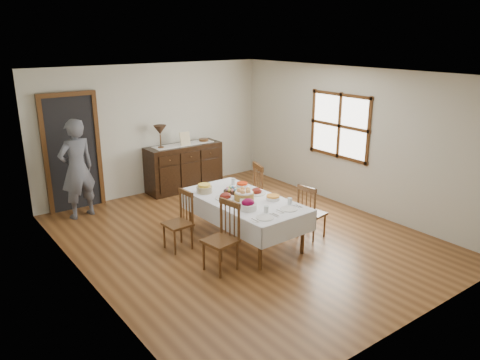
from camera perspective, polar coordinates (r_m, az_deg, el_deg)
ground at (r=7.63m, az=0.45°, el=-7.00°), size 6.00×6.00×0.00m
room_shell at (r=7.36m, az=-2.42°, el=5.54°), size 5.02×6.02×2.65m
dining_table at (r=7.26m, az=0.47°, el=-2.95°), size 1.11×2.10×0.71m
chair_left_near at (r=6.48m, az=-2.08°, el=-6.83°), size 0.46×0.46×0.98m
chair_left_far at (r=7.16m, az=-7.32°, el=-4.86°), size 0.39×0.39×0.90m
chair_right_near at (r=7.54m, az=8.57°, el=-3.80°), size 0.42×0.42×0.89m
chair_right_far at (r=8.04m, az=3.13°, el=-1.59°), size 0.55×0.55×1.06m
sideboard at (r=9.86m, az=-6.85°, el=1.57°), size 1.60×0.58×0.96m
person at (r=8.65m, az=-19.30°, el=1.65°), size 0.66×0.49×1.90m
bread_basket at (r=7.17m, az=0.50°, el=-1.83°), size 0.31×0.31×0.19m
egg_basket at (r=7.48m, az=-1.01°, el=-1.34°), size 0.27×0.27×0.10m
ham_platter_a at (r=7.24m, az=-1.80°, el=-2.04°), size 0.32×0.32×0.11m
ham_platter_b at (r=7.46m, az=2.02°, el=-1.45°), size 0.31×0.31×0.11m
beet_bowl at (r=6.78m, az=0.97°, el=-3.07°), size 0.26×0.26×0.16m
carrot_bowl at (r=7.73m, az=0.27°, el=-0.65°), size 0.20×0.20×0.09m
pineapple_bowl at (r=7.51m, az=-4.37°, el=-1.06°), size 0.25×0.25×0.14m
casserole_dish at (r=7.20m, az=4.04°, el=-2.15°), size 0.21×0.21×0.07m
butter_dish at (r=7.04m, az=0.65°, el=-2.56°), size 0.14×0.09×0.07m
setting_left at (r=6.56m, az=3.06°, el=-4.27°), size 0.42×0.31×0.10m
setting_right at (r=6.90m, az=5.99°, el=-3.21°), size 0.42×0.31×0.10m
glass_far_a at (r=7.60m, az=-3.83°, el=-0.97°), size 0.06×0.06×0.10m
glass_far_b at (r=7.89m, az=-0.82°, el=-0.18°), size 0.07×0.07×0.11m
runner at (r=9.75m, az=-6.93°, el=4.34°), size 1.30×0.35×0.01m
table_lamp at (r=9.45m, az=-9.73°, el=5.96°), size 0.26×0.26×0.46m
picture_frame at (r=9.64m, az=-6.72°, el=5.01°), size 0.22×0.08×0.28m
deco_bowl at (r=10.00m, az=-4.45°, el=4.88°), size 0.20×0.20×0.06m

